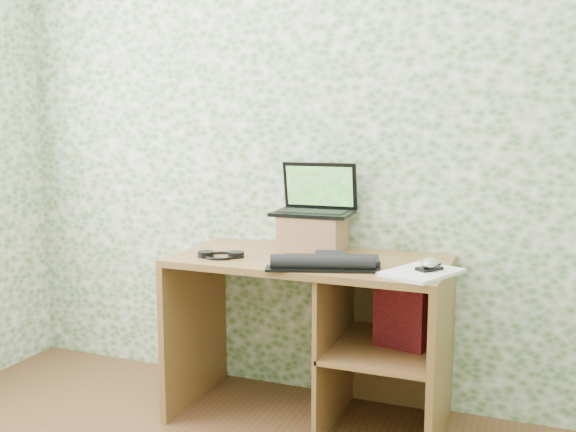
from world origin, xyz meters
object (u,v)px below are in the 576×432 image
at_px(laptop, 316,202).
at_px(notepad, 422,272).
at_px(desk, 328,316).
at_px(riser, 313,233).
at_px(keyboard, 327,262).

bearing_deg(laptop, notepad, -31.88).
xyz_separation_m(desk, laptop, (-0.11, 0.15, 0.49)).
bearing_deg(riser, desk, -45.43).
distance_m(laptop, notepad, 0.67).
xyz_separation_m(keyboard, notepad, (0.38, 0.02, -0.02)).
relative_size(keyboard, notepad, 1.51).
xyz_separation_m(riser, laptop, (0.00, 0.04, 0.14)).
bearing_deg(notepad, riser, 177.64).
bearing_deg(desk, riser, 134.57).
relative_size(desk, laptop, 3.30).
relative_size(riser, laptop, 0.77).
distance_m(riser, keyboard, 0.35).
bearing_deg(keyboard, riser, 101.40).
relative_size(riser, keyboard, 0.60).
height_order(riser, notepad, riser).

